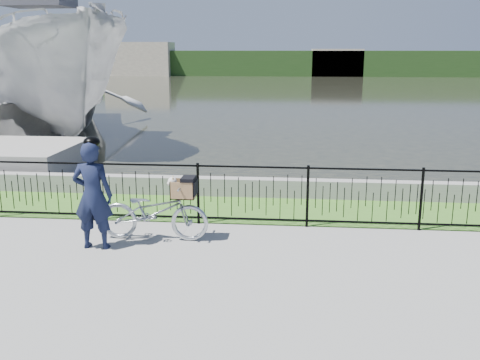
# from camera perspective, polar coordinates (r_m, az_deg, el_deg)

# --- Properties ---
(ground) EXTENTS (120.00, 120.00, 0.00)m
(ground) POSITION_cam_1_polar(r_m,az_deg,el_deg) (8.41, 0.50, -8.29)
(ground) COLOR gray
(ground) RESTS_ON ground
(grass_strip) EXTENTS (60.00, 2.00, 0.01)m
(grass_strip) POSITION_cam_1_polar(r_m,az_deg,el_deg) (10.85, 1.69, -3.13)
(grass_strip) COLOR #3E6F23
(grass_strip) RESTS_ON ground
(water) EXTENTS (120.00, 120.00, 0.00)m
(water) POSITION_cam_1_polar(r_m,az_deg,el_deg) (40.89, 4.57, 9.30)
(water) COLOR #27281E
(water) RESTS_ON ground
(quay_wall) EXTENTS (60.00, 0.30, 0.40)m
(quay_wall) POSITION_cam_1_polar(r_m,az_deg,el_deg) (11.76, 2.02, -0.80)
(quay_wall) COLOR gray
(quay_wall) RESTS_ON ground
(fence) EXTENTS (14.00, 0.06, 1.15)m
(fence) POSITION_cam_1_polar(r_m,az_deg,el_deg) (9.74, 1.32, -1.61)
(fence) COLOR black
(fence) RESTS_ON ground
(far_treeline) EXTENTS (120.00, 6.00, 3.00)m
(far_treeline) POSITION_cam_1_polar(r_m,az_deg,el_deg) (67.79, 5.01, 12.32)
(far_treeline) COLOR #234219
(far_treeline) RESTS_ON ground
(far_building_left) EXTENTS (8.00, 4.00, 4.00)m
(far_building_left) POSITION_cam_1_polar(r_m,az_deg,el_deg) (68.37, -10.64, 12.58)
(far_building_left) COLOR #B0A48D
(far_building_left) RESTS_ON ground
(far_building_right) EXTENTS (6.00, 3.00, 3.20)m
(far_building_right) POSITION_cam_1_polar(r_m,az_deg,el_deg) (66.50, 10.30, 12.22)
(far_building_right) COLOR #B0A48D
(far_building_right) RESTS_ON ground
(bicycle_rig) EXTENTS (1.86, 0.65, 1.13)m
(bicycle_rig) POSITION_cam_1_polar(r_m,az_deg,el_deg) (9.15, -9.09, -3.30)
(bicycle_rig) COLOR #AEB4BB
(bicycle_rig) RESTS_ON ground
(cyclist) EXTENTS (0.64, 0.42, 1.83)m
(cyclist) POSITION_cam_1_polar(r_m,az_deg,el_deg) (8.86, -15.44, -1.46)
(cyclist) COLOR black
(cyclist) RESTS_ON ground
(boat_near) EXTENTS (10.34, 11.49, 6.16)m
(boat_near) POSITION_cam_1_polar(r_m,az_deg,el_deg) (20.31, -20.18, 10.43)
(boat_near) COLOR #B0B1B1
(boat_near) RESTS_ON water
(boat_far) EXTENTS (9.98, 12.97, 2.49)m
(boat_far) POSITION_cam_1_polar(r_m,az_deg,el_deg) (22.45, -22.34, 7.86)
(boat_far) COLOR #B0B1B1
(boat_far) RESTS_ON water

